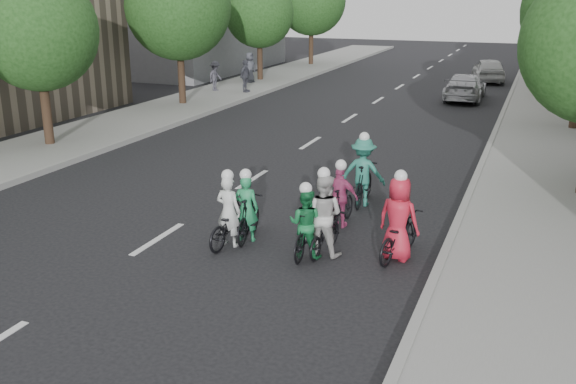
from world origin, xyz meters
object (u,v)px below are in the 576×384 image
Objects in this scene: cyclist_5 at (306,228)px; spectator_1 at (245,76)px; spectator_2 at (250,67)px; cyclist_2 at (363,177)px; cyclist_0 at (341,202)px; spectator_0 at (215,76)px; cyclist_4 at (248,214)px; cyclist_1 at (324,222)px; cyclist_3 at (399,228)px; follow_car_trail at (489,70)px; follow_car_lead at (465,87)px; cyclist_6 at (230,220)px.

cyclist_5 is 0.99× the size of spectator_1.
cyclist_2 is at bearing -139.96° from spectator_2.
spectator_0 is at bearing -50.60° from cyclist_0.
spectator_0 reaches higher than cyclist_0.
cyclist_5 is 22.17m from spectator_0.
cyclist_4 reaches higher than cyclist_0.
cyclist_1 reaches higher than cyclist_4.
cyclist_4 is at bearing -153.21° from spectator_1.
cyclist_3 is 1.87m from cyclist_5.
cyclist_1 is 21.34m from spectator_1.
cyclist_2 is at bearing -144.02° from spectator_1.
follow_car_trail is 2.41× the size of spectator_2.
cyclist_4 is (-1.65, -1.53, -0.02)m from cyclist_0.
spectator_0 is at bearing -59.54° from cyclist_5.
follow_car_trail is at bearing -77.24° from cyclist_3.
follow_car_trail is 16.43m from spectator_0.
cyclist_2 is 1.00× the size of cyclist_3.
follow_car_lead is 1.09× the size of follow_car_trail.
spectator_2 reaches higher than cyclist_5.
cyclist_4 is at bearing -147.56° from spectator_2.
cyclist_0 is 2.12m from cyclist_3.
cyclist_3 is 1.10× the size of spectator_2.
cyclist_3 is at bearing 80.67° from follow_car_trail.
spectator_0 reaches higher than cyclist_4.
cyclist_3 is at bearing 174.37° from cyclist_4.
cyclist_5 is 0.93× the size of cyclist_6.
cyclist_6 reaches higher than follow_car_trail.
cyclist_6 reaches higher than cyclist_5.
follow_car_lead is at bearing -104.53° from cyclist_4.
cyclist_4 is 1.10× the size of spectator_0.
cyclist_2 is at bearing -51.56° from cyclist_3.
cyclist_6 is (-3.50, -0.59, -0.11)m from cyclist_3.
cyclist_2 is 3.68m from cyclist_4.
cyclist_1 is 1.13× the size of spectator_1.
cyclist_1 is (0.15, -1.68, 0.09)m from cyclist_0.
cyclist_1 reaches higher than spectator_0.
cyclist_4 is 0.95× the size of cyclist_6.
cyclist_3 is 20.82m from follow_car_lead.
cyclist_4 is at bearing 59.91° from cyclist_2.
cyclist_6 is at bearing -154.25° from spectator_1.
cyclist_3 is at bearing -140.67° from spectator_2.
cyclist_1 is at bearing -168.45° from cyclist_6.
cyclist_1 is 21.12m from follow_car_lead.
cyclist_6 reaches higher than spectator_0.
cyclist_4 is at bearing -17.02° from cyclist_5.
cyclist_3 reaches higher than cyclist_6.
cyclist_4 is 1.02× the size of cyclist_5.
cyclist_3 is 1.06× the size of cyclist_6.
cyclist_0 is at bearing -147.00° from spectator_1.
cyclist_2 is 1.07× the size of cyclist_6.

